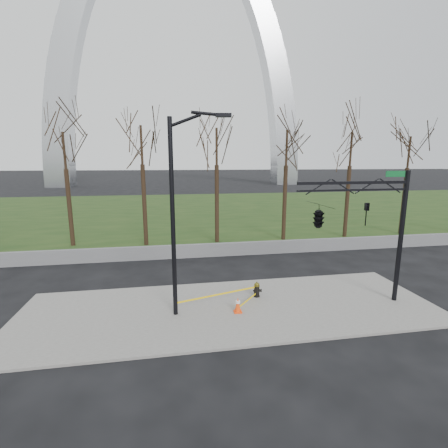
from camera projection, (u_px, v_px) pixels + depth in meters
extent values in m
plane|color=black|center=(231.00, 309.00, 13.82)|extent=(500.00, 500.00, 0.00)
cube|color=slate|center=(231.00, 308.00, 13.81)|extent=(18.00, 6.00, 0.10)
cube|color=#1B3513|center=(189.00, 209.00, 42.83)|extent=(120.00, 40.00, 0.06)
cube|color=#59595B|center=(209.00, 250.00, 21.47)|extent=(60.00, 0.30, 0.90)
cylinder|color=black|center=(257.00, 296.00, 14.92)|extent=(0.30, 0.30, 0.05)
cylinder|color=black|center=(257.00, 291.00, 14.87)|extent=(0.23, 0.23, 0.53)
cylinder|color=black|center=(261.00, 291.00, 14.84)|extent=(0.21, 0.19, 0.14)
cylinder|color=black|center=(254.00, 291.00, 14.89)|extent=(0.11, 0.11, 0.09)
cylinder|color=brown|center=(257.00, 286.00, 14.82)|extent=(0.26, 0.26, 0.05)
ellipsoid|color=brown|center=(257.00, 285.00, 14.81)|extent=(0.25, 0.25, 0.18)
cylinder|color=brown|center=(257.00, 282.00, 14.79)|extent=(0.05, 0.05, 0.07)
cube|color=#FF440D|center=(238.00, 312.00, 13.37)|extent=(0.35, 0.35, 0.04)
cone|color=#FF440D|center=(238.00, 304.00, 13.30)|extent=(0.26, 0.26, 0.62)
cylinder|color=white|center=(238.00, 302.00, 13.28)|extent=(0.20, 0.20, 0.09)
cylinder|color=black|center=(173.00, 222.00, 12.45)|extent=(0.18, 0.18, 8.00)
cylinder|color=black|center=(184.00, 121.00, 11.73)|extent=(1.27, 0.29, 0.56)
cylinder|color=black|center=(207.00, 114.00, 11.70)|extent=(1.21, 0.29, 0.22)
cube|color=black|center=(223.00, 115.00, 11.73)|extent=(0.62, 0.30, 0.14)
cylinder|color=black|center=(401.00, 239.00, 14.00)|extent=(0.20, 0.20, 6.00)
cube|color=black|center=(354.00, 183.00, 13.06)|extent=(5.00, 0.21, 0.12)
cube|color=black|center=(354.00, 190.00, 13.12)|extent=(5.00, 0.17, 0.08)
cube|color=#0C5926|center=(395.00, 174.00, 13.34)|extent=(0.90, 0.06, 0.25)
imported|color=black|center=(366.00, 214.00, 13.45)|extent=(0.17, 0.20, 1.00)
imported|color=black|center=(319.00, 216.00, 13.05)|extent=(0.57, 2.49, 1.00)
cube|color=yellow|center=(219.00, 294.00, 13.97)|extent=(3.81, 1.13, 0.08)
cube|color=yellow|center=(248.00, 300.00, 14.11)|extent=(1.22, 1.40, 0.08)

